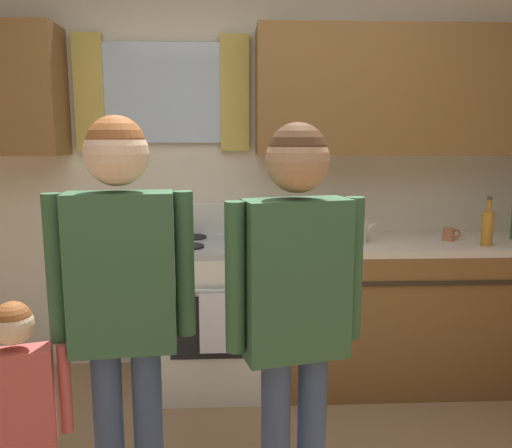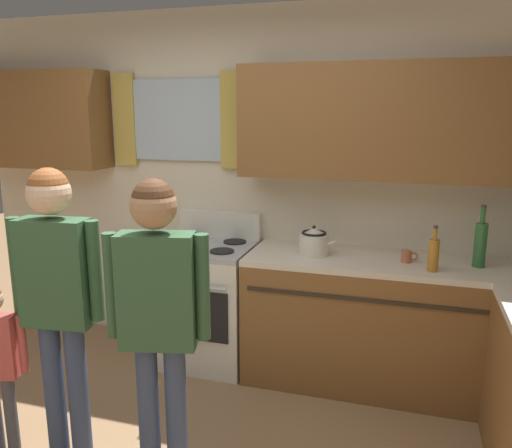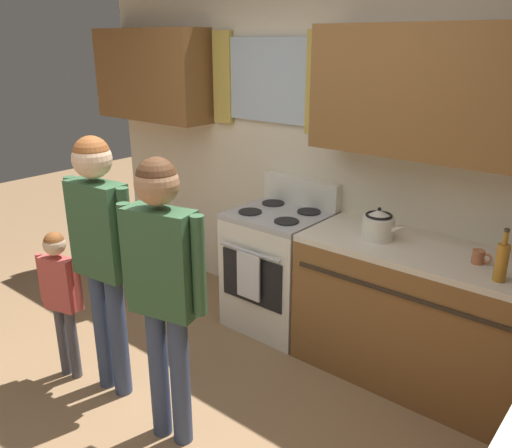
{
  "view_description": "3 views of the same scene",
  "coord_description": "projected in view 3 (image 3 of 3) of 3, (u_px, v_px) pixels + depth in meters",
  "views": [
    {
      "loc": [
        -0.11,
        -1.49,
        1.53
      ],
      "look_at": [
        -0.01,
        0.68,
        1.16
      ],
      "focal_mm": 36.09,
      "sensor_mm": 36.0,
      "label": 1
    },
    {
      "loc": [
        1.19,
        -1.84,
        1.87
      ],
      "look_at": [
        0.4,
        0.79,
        1.26
      ],
      "focal_mm": 36.08,
      "sensor_mm": 36.0,
      "label": 2
    },
    {
      "loc": [
        1.94,
        -1.32,
        2.08
      ],
      "look_at": [
        0.17,
        0.83,
        1.09
      ],
      "focal_mm": 36.53,
      "sensor_mm": 36.0,
      "label": 3
    }
  ],
  "objects": [
    {
      "name": "ground_plane",
      "position": [
        135.0,
        446.0,
        2.82
      ],
      "size": [
        12.0,
        12.0,
        0.0
      ],
      "primitive_type": "plane",
      "color": "#93704C"
    },
    {
      "name": "back_wall_unit",
      "position": [
        336.0,
        127.0,
        3.59
      ],
      "size": [
        4.6,
        0.42,
        2.6
      ],
      "color": "beige",
      "rests_on": "ground"
    },
    {
      "name": "kitchen_counter_run",
      "position": [
        506.0,
        382.0,
        2.62
      ],
      "size": [
        2.15,
        1.89,
        0.9
      ],
      "color": "brown",
      "rests_on": "ground"
    },
    {
      "name": "adult_holding_child",
      "position": [
        101.0,
        239.0,
        2.96
      ],
      "size": [
        0.5,
        0.22,
        1.6
      ],
      "color": "#38476B",
      "rests_on": "ground"
    },
    {
      "name": "adult_in_plaid",
      "position": [
        163.0,
        273.0,
        2.56
      ],
      "size": [
        0.48,
        0.23,
        1.57
      ],
      "color": "#38476B",
      "rests_on": "ground"
    },
    {
      "name": "stovetop_kettle",
      "position": [
        378.0,
        224.0,
        3.23
      ],
      "size": [
        0.27,
        0.2,
        0.21
      ],
      "color": "silver",
      "rests_on": "kitchen_counter_run"
    },
    {
      "name": "small_child",
      "position": [
        61.0,
        289.0,
        3.21
      ],
      "size": [
        0.32,
        0.15,
        1.0
      ],
      "color": "#4C4C56",
      "rests_on": "ground"
    },
    {
      "name": "stove_oven",
      "position": [
        279.0,
        267.0,
        3.9
      ],
      "size": [
        0.65,
        0.67,
        1.1
      ],
      "color": "silver",
      "rests_on": "ground"
    },
    {
      "name": "bottle_oil_amber",
      "position": [
        502.0,
        261.0,
        2.66
      ],
      "size": [
        0.06,
        0.06,
        0.29
      ],
      "color": "#B27223",
      "rests_on": "kitchen_counter_run"
    },
    {
      "name": "cup_terracotta",
      "position": [
        479.0,
        257.0,
        2.88
      ],
      "size": [
        0.11,
        0.07,
        0.08
      ],
      "color": "#B76642",
      "rests_on": "kitchen_counter_run"
    }
  ]
}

